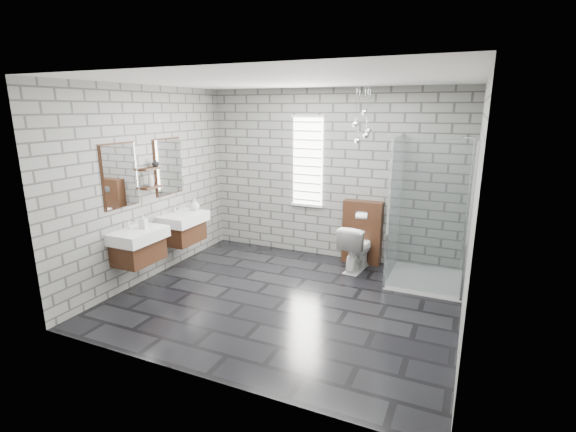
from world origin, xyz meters
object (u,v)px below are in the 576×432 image
Objects in this scene: vanity_left at (136,236)px; cistern_panel at (362,232)px; shower_enclosure at (420,250)px; vanity_right at (182,219)px; toilet at (356,247)px.

vanity_left is 3.35m from cistern_panel.
vanity_left is at bearing -137.88° from cistern_panel.
cistern_panel is 0.49× the size of shower_enclosure.
vanity_left is 1.00× the size of vanity_right.
cistern_panel is 1.07m from shower_enclosure.
toilet is at bearing 168.64° from shower_enclosure.
vanity_right is 0.77× the size of shower_enclosure.
vanity_right is at bearing 27.85° from toilet.
vanity_right is at bearing -152.41° from cistern_panel.
cistern_panel is at bearing -83.43° from toilet.
vanity_left is 0.94m from vanity_right.
shower_enclosure is 2.88× the size of toilet.
shower_enclosure reaches higher than vanity_left.
shower_enclosure reaches higher than vanity_right.
shower_enclosure is at bearing 175.21° from toilet.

